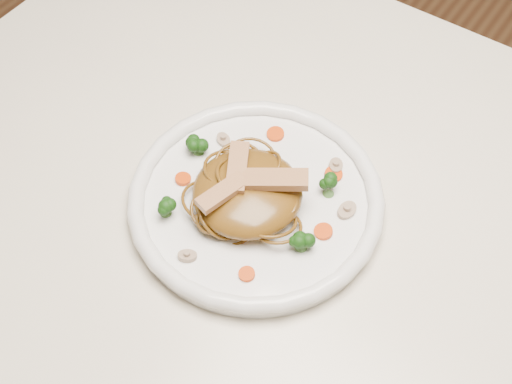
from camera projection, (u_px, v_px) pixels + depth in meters
The scene contains 19 objects.
table at pixel (332, 266), 0.89m from camera, with size 1.20×0.80×0.75m.
plate at pixel (256, 203), 0.81m from camera, with size 0.30×0.30×0.02m, color white.
noodle_mound at pixel (247, 193), 0.79m from camera, with size 0.13×0.13×0.04m, color brown.
chicken_a at pixel (274, 180), 0.77m from camera, with size 0.08×0.02×0.01m, color tan.
chicken_b at pixel (237, 167), 0.78m from camera, with size 0.07×0.02×0.01m, color tan.
chicken_c at pixel (222, 192), 0.76m from camera, with size 0.06×0.02×0.01m, color tan.
broccoli_0 at pixel (329, 186), 0.80m from camera, with size 0.03×0.03×0.03m, color #12410D, non-canonical shape.
broccoli_1 at pixel (198, 144), 0.84m from camera, with size 0.03×0.03×0.03m, color #12410D, non-canonical shape.
broccoli_2 at pixel (165, 206), 0.78m from camera, with size 0.03×0.03×0.03m, color #12410D, non-canonical shape.
broccoli_3 at pixel (302, 240), 0.75m from camera, with size 0.03×0.03×0.03m, color #12410D, non-canonical shape.
carrot_0 at pixel (333, 174), 0.82m from camera, with size 0.02×0.02×0.01m, color red.
carrot_1 at pixel (183, 179), 0.82m from camera, with size 0.02×0.02×0.01m, color red.
carrot_2 at pixel (323, 231), 0.78m from camera, with size 0.02×0.02×0.01m, color red.
carrot_3 at pixel (275, 134), 0.86m from camera, with size 0.02×0.02×0.01m, color red.
carrot_4 at pixel (247, 274), 0.74m from camera, with size 0.02×0.02×0.01m, color red.
mushroom_0 at pixel (187, 256), 0.76m from camera, with size 0.02×0.02×0.01m, color #BEA98F.
mushroom_1 at pixel (347, 210), 0.79m from camera, with size 0.03×0.03×0.01m, color #BEA98F.
mushroom_2 at pixel (224, 140), 0.86m from camera, with size 0.02×0.02×0.01m, color #BEA98F.
mushroom_3 at pixel (336, 166), 0.83m from camera, with size 0.02×0.02×0.01m, color #BEA98F.
Camera 1 is at (0.17, -0.42, 1.42)m, focal length 48.16 mm.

